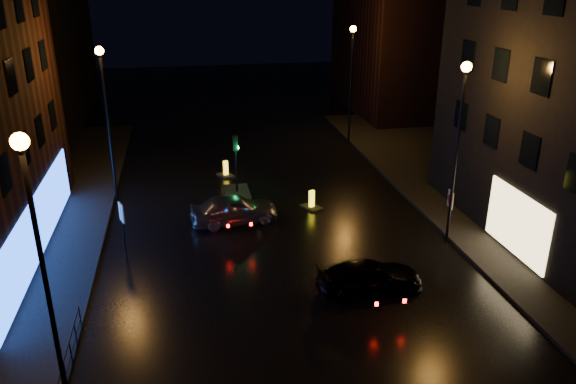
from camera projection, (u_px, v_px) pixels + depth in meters
name	position (u px, v px, depth m)	size (l,w,h in m)	color
ground	(314.00, 338.00, 19.51)	(120.00, 120.00, 0.00)	black
pavement_right	(540.00, 213.00, 29.24)	(12.00, 44.00, 0.15)	black
building_far_left	(27.00, 33.00, 46.01)	(8.00, 16.00, 14.00)	black
building_far_right	(397.00, 41.00, 49.09)	(8.00, 14.00, 12.00)	black
street_lamp_lnear	(38.00, 239.00, 14.25)	(0.44, 0.44, 8.37)	black
street_lamp_lfar	(106.00, 102.00, 28.84)	(0.44, 0.44, 8.37)	black
street_lamp_rnear	(459.00, 127.00, 24.29)	(0.44, 0.44, 8.37)	black
street_lamp_rfar	(352.00, 67.00, 38.87)	(0.44, 0.44, 8.37)	black
traffic_signal	(237.00, 185.00, 31.88)	(1.40, 2.40, 3.45)	black
guard_railing	(64.00, 368.00, 16.92)	(0.05, 6.04, 1.00)	black
silver_hatchback	(234.00, 209.00, 28.11)	(1.75, 4.35, 1.48)	#9D9FA5
dark_sedan	(370.00, 277.00, 22.17)	(1.73, 4.26, 1.24)	black
bollard_near	(312.00, 204.00, 30.00)	(1.16, 1.36, 1.00)	black
bollard_far	(226.00, 173.00, 34.64)	(1.13, 1.32, 0.98)	black
road_sign_left	(122.00, 217.00, 24.30)	(0.27, 0.61, 2.58)	black
road_sign_right	(450.00, 204.00, 25.89)	(0.12, 0.60, 2.48)	black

